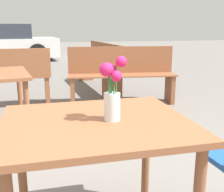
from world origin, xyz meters
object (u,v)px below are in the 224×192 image
table_front (96,141)px  bench_far (101,63)px  flower_vase (112,92)px  bench_middle (122,73)px

table_front → bench_far: bench_far is taller
flower_vase → bench_middle: size_ratio=0.19×
table_front → bench_middle: 2.93m
bench_far → bench_middle: bearing=-84.7°
flower_vase → bench_far: bearing=79.1°
flower_vase → bench_middle: 2.94m
flower_vase → bench_middle: flower_vase is taller
bench_middle → table_front: bearing=-108.3°
bench_far → flower_vase: bearing=-100.9°
flower_vase → bench_far: size_ratio=0.16×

